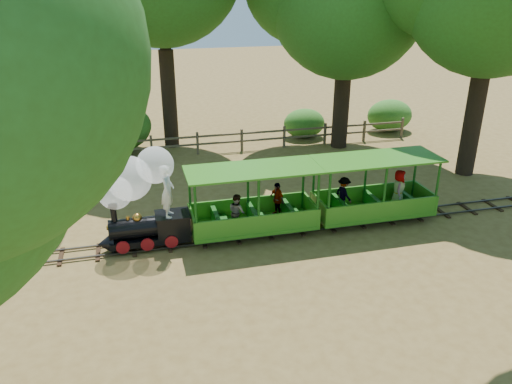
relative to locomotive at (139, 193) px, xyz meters
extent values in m
plane|color=olive|center=(3.72, -0.06, -1.70)|extent=(90.00, 90.00, 0.00)
cube|color=#3F3D3A|center=(3.72, -0.36, -1.62)|extent=(22.00, 0.05, 0.05)
cube|color=#3F3D3A|center=(3.72, 0.24, -1.62)|extent=(22.00, 0.05, 0.05)
cube|color=#382314|center=(3.72, -0.06, -1.67)|extent=(0.12, 1.00, 0.05)
cube|color=#382314|center=(-1.28, -0.06, -1.67)|extent=(0.12, 1.00, 0.05)
cube|color=#382314|center=(8.72, -0.06, -1.67)|extent=(0.12, 1.00, 0.05)
cube|color=black|center=(0.20, -0.06, -1.41)|extent=(2.28, 0.72, 0.19)
cylinder|color=black|center=(-0.16, -0.06, -1.03)|extent=(1.45, 0.58, 0.58)
cylinder|color=black|center=(-0.73, -0.06, -0.51)|extent=(0.17, 0.17, 0.46)
sphere|color=#B87D2C|center=(-0.11, -0.06, -0.72)|extent=(0.27, 0.27, 0.27)
cylinder|color=#B87D2C|center=(-0.37, -0.06, -0.70)|extent=(0.10, 0.10, 0.10)
cube|color=black|center=(0.87, -0.06, -1.04)|extent=(0.93, 0.72, 0.57)
cube|color=black|center=(0.87, -0.06, -0.73)|extent=(0.98, 0.79, 0.04)
cone|color=black|center=(-1.04, -0.06, -1.43)|extent=(0.47, 0.66, 0.66)
cylinder|color=#B87D2C|center=(-0.92, -0.06, -0.93)|extent=(0.10, 0.14, 0.14)
cylinder|color=maroon|center=(-0.58, -0.44, -1.41)|extent=(0.37, 0.06, 0.37)
cylinder|color=maroon|center=(-0.58, 0.31, -1.41)|extent=(0.37, 0.06, 0.37)
cylinder|color=maroon|center=(0.09, -0.44, -1.41)|extent=(0.37, 0.06, 0.37)
cylinder|color=maroon|center=(0.09, 0.31, -1.41)|extent=(0.37, 0.06, 0.37)
cylinder|color=maroon|center=(0.77, -0.44, -1.41)|extent=(0.37, 0.06, 0.37)
cylinder|color=maroon|center=(0.77, 0.31, -1.41)|extent=(0.37, 0.06, 0.37)
sphere|color=white|center=(-0.63, -0.01, 0.08)|extent=(0.93, 0.93, 0.93)
sphere|color=white|center=(-0.22, 0.04, 0.44)|extent=(1.24, 1.24, 1.24)
sphere|color=white|center=(0.51, 0.09, 0.75)|extent=(1.03, 1.03, 1.03)
imported|color=white|center=(0.78, -0.19, 0.05)|extent=(0.46, 0.61, 1.53)
cube|color=#317D1B|center=(3.25, -0.06, -1.36)|extent=(3.75, 1.43, 0.11)
cube|color=#124E11|center=(3.25, -0.06, -1.49)|extent=(3.37, 0.55, 0.15)
cube|color=#317D1B|center=(3.25, -0.74, -1.03)|extent=(3.75, 0.07, 0.55)
cube|color=#317D1B|center=(3.25, 0.61, -1.03)|extent=(3.75, 0.07, 0.55)
cube|color=#317D1B|center=(3.25, -0.06, 0.41)|extent=(3.91, 1.60, 0.06)
cylinder|color=#124E11|center=(1.47, -0.71, -0.47)|extent=(0.08, 0.08, 1.76)
cylinder|color=#124E11|center=(1.47, 0.59, -0.47)|extent=(0.08, 0.08, 1.76)
cylinder|color=#124E11|center=(5.04, -0.71, -0.47)|extent=(0.08, 0.08, 1.76)
cylinder|color=#124E11|center=(5.04, 0.59, -0.47)|extent=(0.08, 0.08, 1.76)
cube|color=#124E11|center=(2.13, -0.06, -1.08)|extent=(0.13, 1.21, 0.44)
cube|color=#124E11|center=(3.25, -0.06, -1.08)|extent=(0.13, 1.21, 0.44)
cube|color=#124E11|center=(4.38, -0.06, -1.08)|extent=(0.13, 1.21, 0.44)
cylinder|color=black|center=(2.05, -0.44, -1.45)|extent=(0.31, 0.07, 0.31)
cylinder|color=black|center=(2.05, 0.31, -1.45)|extent=(0.31, 0.07, 0.31)
cylinder|color=black|center=(4.45, -0.44, -1.45)|extent=(0.31, 0.07, 0.31)
cylinder|color=black|center=(4.45, 0.31, -1.45)|extent=(0.31, 0.07, 0.31)
imported|color=gray|center=(2.71, -0.32, -0.75)|extent=(0.58, 0.65, 1.10)
imported|color=gray|center=(4.09, 0.27, -0.75)|extent=(0.48, 0.69, 1.09)
cube|color=#317D1B|center=(7.17, -0.06, -1.36)|extent=(3.75, 1.43, 0.11)
cube|color=#124E11|center=(7.17, -0.06, -1.49)|extent=(3.37, 0.55, 0.15)
cube|color=#317D1B|center=(7.17, -0.74, -1.03)|extent=(3.75, 0.07, 0.55)
cube|color=#317D1B|center=(7.17, 0.61, -1.03)|extent=(3.75, 0.07, 0.55)
cube|color=#317D1B|center=(7.17, -0.06, 0.41)|extent=(3.91, 1.60, 0.06)
cylinder|color=#124E11|center=(5.39, -0.71, -0.47)|extent=(0.08, 0.08, 1.76)
cylinder|color=#124E11|center=(5.39, 0.59, -0.47)|extent=(0.08, 0.08, 1.76)
cylinder|color=#124E11|center=(8.96, -0.71, -0.47)|extent=(0.08, 0.08, 1.76)
cylinder|color=#124E11|center=(8.96, 0.59, -0.47)|extent=(0.08, 0.08, 1.76)
cube|color=#124E11|center=(6.05, -0.06, -1.08)|extent=(0.13, 1.21, 0.44)
cube|color=#124E11|center=(7.17, -0.06, -1.08)|extent=(0.13, 1.21, 0.44)
cube|color=#124E11|center=(8.30, -0.06, -1.08)|extent=(0.13, 1.21, 0.44)
cylinder|color=black|center=(5.97, -0.44, -1.45)|extent=(0.31, 0.07, 0.31)
cylinder|color=black|center=(5.97, 0.31, -1.45)|extent=(0.31, 0.07, 0.31)
cylinder|color=black|center=(8.37, -0.44, -1.45)|extent=(0.31, 0.07, 0.31)
cylinder|color=black|center=(8.37, 0.31, -1.45)|extent=(0.31, 0.07, 0.31)
imported|color=gray|center=(6.26, 0.17, -0.76)|extent=(0.55, 0.78, 1.09)
imported|color=gray|center=(7.98, -0.14, -0.66)|extent=(0.67, 0.75, 1.28)
cylinder|color=#2D2116|center=(1.72, 9.44, 0.48)|extent=(0.66, 0.66, 4.36)
cylinder|color=#2D2116|center=(1.72, 9.44, 3.90)|extent=(0.50, 0.50, 2.49)
cylinder|color=#2D2116|center=(9.22, 7.44, 0.03)|extent=(0.72, 0.72, 3.46)
cylinder|color=#2D2116|center=(9.22, 7.44, 2.75)|extent=(0.54, 0.54, 1.98)
cylinder|color=#2D2116|center=(12.72, 2.94, 0.21)|extent=(0.68, 0.68, 3.82)
cylinder|color=#2D2116|center=(12.72, 2.94, 3.22)|extent=(0.51, 0.51, 2.18)
cube|color=brown|center=(-5.28, 7.94, -1.20)|extent=(0.10, 0.10, 1.00)
cube|color=brown|center=(-3.28, 7.94, -1.20)|extent=(0.10, 0.10, 1.00)
cube|color=brown|center=(-1.28, 7.94, -1.20)|extent=(0.10, 0.10, 1.00)
cube|color=brown|center=(0.72, 7.94, -1.20)|extent=(0.10, 0.10, 1.00)
cube|color=brown|center=(2.72, 7.94, -1.20)|extent=(0.10, 0.10, 1.00)
cube|color=brown|center=(4.72, 7.94, -1.20)|extent=(0.10, 0.10, 1.00)
cube|color=brown|center=(6.72, 7.94, -1.20)|extent=(0.10, 0.10, 1.00)
cube|color=brown|center=(8.72, 7.94, -1.20)|extent=(0.10, 0.10, 1.00)
cube|color=brown|center=(10.72, 7.94, -1.20)|extent=(0.10, 0.10, 1.00)
cube|color=brown|center=(12.72, 7.94, -1.20)|extent=(0.10, 0.10, 1.00)
cube|color=brown|center=(3.72, 7.94, -0.90)|extent=(18.00, 0.06, 0.08)
cube|color=brown|center=(3.72, 7.94, -1.25)|extent=(18.00, 0.06, 0.08)
ellipsoid|color=#2D6B1E|center=(-2.71, 9.24, -0.97)|extent=(2.10, 1.61, 1.45)
ellipsoid|color=#2D6B1E|center=(-0.79, 9.24, -0.57)|extent=(3.26, 2.51, 2.26)
ellipsoid|color=#2D6B1E|center=(8.14, 9.24, -1.00)|extent=(2.03, 1.56, 1.40)
ellipsoid|color=#2D6B1E|center=(12.72, 9.24, -0.90)|extent=(2.32, 1.78, 1.60)
camera|label=1|loc=(0.02, -13.12, 5.45)|focal=35.00mm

